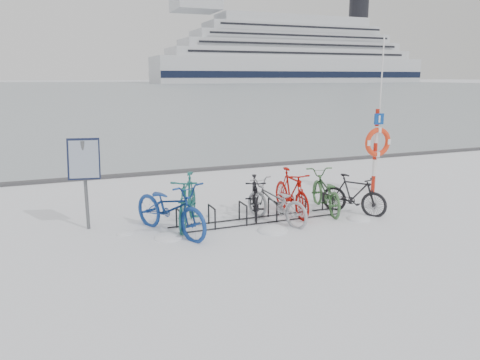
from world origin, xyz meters
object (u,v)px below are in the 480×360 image
bike_rack (258,213)px  info_board (84,165)px  lifebuoy_station (377,142)px  cruise_ferry (291,57)px

bike_rack → info_board: 3.84m
bike_rack → info_board: (-3.56, 0.81, 1.21)m
bike_rack → lifebuoy_station: lifebuoy_station is taller
info_board → cruise_ferry: (118.40, 216.36, 11.80)m
cruise_ferry → bike_rack: bearing=-117.9°
info_board → cruise_ferry: size_ratio=0.01×
lifebuoy_station → bike_rack: bearing=-163.2°
bike_rack → info_board: size_ratio=2.07×
bike_rack → cruise_ferry: (114.84, 217.17, 13.01)m
lifebuoy_station → cruise_ferry: bearing=62.8°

